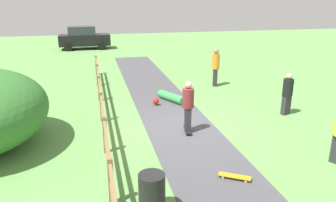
{
  "coord_description": "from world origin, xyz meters",
  "views": [
    {
      "loc": [
        -2.82,
        -10.25,
        4.37
      ],
      "look_at": [
        -0.44,
        0.04,
        1.0
      ],
      "focal_mm": 35.51,
      "sensor_mm": 36.0,
      "label": 1
    }
  ],
  "objects": [
    {
      "name": "bystander_black",
      "position": [
        4.29,
        0.45,
        0.89
      ],
      "size": [
        0.48,
        0.48,
        1.62
      ],
      "color": "#2D2D33",
      "rests_on": "ground_plane"
    },
    {
      "name": "wooden_fence",
      "position": [
        -2.6,
        0.0,
        0.67
      ],
      "size": [
        0.12,
        18.12,
        1.1
      ],
      "color": "olive",
      "rests_on": "ground_plane"
    },
    {
      "name": "skater_fallen",
      "position": [
        0.33,
        2.95,
        0.2
      ],
      "size": [
        1.39,
        1.47,
        0.36
      ],
      "color": "green",
      "rests_on": "asphalt_path"
    },
    {
      "name": "skateboard_loose",
      "position": [
        0.43,
        -3.54,
        0.09
      ],
      "size": [
        0.78,
        0.6,
        0.08
      ],
      "color": "#BF8C19",
      "rests_on": "asphalt_path"
    },
    {
      "name": "ground_plane",
      "position": [
        0.0,
        0.0,
        0.0
      ],
      "size": [
        60.0,
        60.0,
        0.0
      ],
      "primitive_type": "plane",
      "color": "#60934C"
    },
    {
      "name": "asphalt_path",
      "position": [
        0.0,
        0.0,
        0.01
      ],
      "size": [
        2.4,
        28.0,
        0.02
      ],
      "primitive_type": "cube",
      "color": "#47474C",
      "rests_on": "ground_plane"
    },
    {
      "name": "parked_car_black",
      "position": [
        -3.37,
        18.94,
        0.96
      ],
      "size": [
        4.24,
        2.08,
        1.92
      ],
      "color": "black",
      "rests_on": "ground_plane"
    },
    {
      "name": "trash_bin",
      "position": [
        -1.8,
        -4.38,
        0.45
      ],
      "size": [
        0.56,
        0.56,
        0.9
      ],
      "primitive_type": "cylinder",
      "color": "black",
      "rests_on": "ground_plane"
    },
    {
      "name": "bystander_orange",
      "position": [
        3.14,
        5.04,
        1.04
      ],
      "size": [
        0.47,
        0.47,
        1.87
      ],
      "color": "#2D2D33",
      "rests_on": "ground_plane"
    },
    {
      "name": "skater_riding",
      "position": [
        0.13,
        -0.39,
        0.98
      ],
      "size": [
        0.44,
        0.82,
        1.72
      ],
      "color": "black",
      "rests_on": "asphalt_path"
    }
  ]
}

